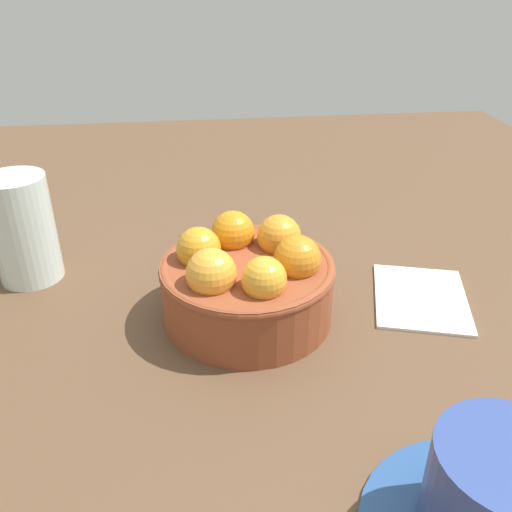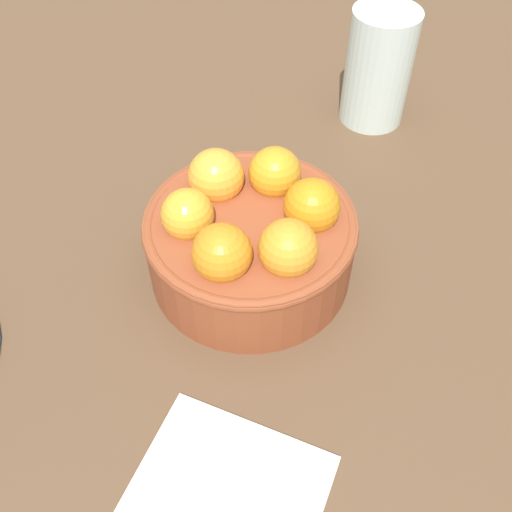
# 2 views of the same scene
# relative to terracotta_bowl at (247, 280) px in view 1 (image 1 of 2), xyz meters

# --- Properties ---
(ground_plane) EXTENTS (1.38, 1.16, 0.03)m
(ground_plane) POSITION_rel_terracotta_bowl_xyz_m (-0.00, -0.00, -0.06)
(ground_plane) COLOR brown
(terracotta_bowl) EXTENTS (0.16, 0.16, 0.09)m
(terracotta_bowl) POSITION_rel_terracotta_bowl_xyz_m (0.00, 0.00, 0.00)
(terracotta_bowl) COLOR brown
(terracotta_bowl) RESTS_ON ground_plane
(coffee_cup) EXTENTS (0.15, 0.15, 0.07)m
(coffee_cup) POSITION_rel_terracotta_bowl_xyz_m (-0.24, -0.11, -0.01)
(coffee_cup) COLOR #294E87
(coffee_cup) RESTS_ON ground_plane
(water_glass) EXTENTS (0.06, 0.06, 0.11)m
(water_glass) POSITION_rel_terracotta_bowl_xyz_m (0.10, 0.22, 0.02)
(water_glass) COLOR silver
(water_glass) RESTS_ON ground_plane
(folded_napkin) EXTENTS (0.13, 0.12, 0.01)m
(folded_napkin) POSITION_rel_terracotta_bowl_xyz_m (0.01, -0.17, -0.04)
(folded_napkin) COLOR white
(folded_napkin) RESTS_ON ground_plane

